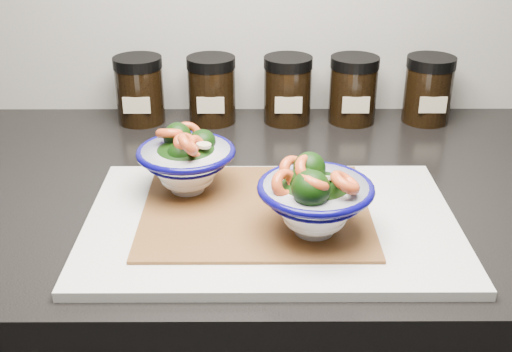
{
  "coord_description": "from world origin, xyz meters",
  "views": [
    {
      "loc": [
        0.04,
        0.65,
        1.3
      ],
      "look_at": [
        0.04,
        1.35,
        0.96
      ],
      "focal_mm": 45.0,
      "sensor_mm": 36.0,
      "label": 1
    }
  ],
  "objects_px": {
    "bowl_left": "(186,161)",
    "spice_jar_e": "(428,89)",
    "spice_jar_a": "(140,90)",
    "bowl_right": "(314,198)",
    "spice_jar_d": "(353,89)",
    "spice_jar_c": "(288,90)",
    "cutting_board": "(271,223)",
    "spice_jar_b": "(212,90)"
  },
  "relations": [
    {
      "from": "spice_jar_a",
      "to": "spice_jar_b",
      "type": "bearing_deg",
      "value": 0.0
    },
    {
      "from": "spice_jar_d",
      "to": "bowl_right",
      "type": "bearing_deg",
      "value": -104.21
    },
    {
      "from": "spice_jar_a",
      "to": "cutting_board",
      "type": "bearing_deg",
      "value": -59.25
    },
    {
      "from": "cutting_board",
      "to": "spice_jar_e",
      "type": "relative_size",
      "value": 3.98
    },
    {
      "from": "spice_jar_c",
      "to": "spice_jar_e",
      "type": "height_order",
      "value": "same"
    },
    {
      "from": "bowl_left",
      "to": "spice_jar_a",
      "type": "xyz_separation_m",
      "value": [
        -0.11,
        0.29,
        0.0
      ]
    },
    {
      "from": "spice_jar_b",
      "to": "spice_jar_e",
      "type": "height_order",
      "value": "same"
    },
    {
      "from": "bowl_right",
      "to": "spice_jar_e",
      "type": "relative_size",
      "value": 1.18
    },
    {
      "from": "spice_jar_c",
      "to": "spice_jar_e",
      "type": "xyz_separation_m",
      "value": [
        0.24,
        0.0,
        0.0
      ]
    },
    {
      "from": "spice_jar_e",
      "to": "cutting_board",
      "type": "bearing_deg",
      "value": -127.43
    },
    {
      "from": "spice_jar_c",
      "to": "cutting_board",
      "type": "bearing_deg",
      "value": -95.82
    },
    {
      "from": "bowl_left",
      "to": "spice_jar_d",
      "type": "bearing_deg",
      "value": 48.45
    },
    {
      "from": "spice_jar_a",
      "to": "spice_jar_e",
      "type": "relative_size",
      "value": 1.0
    },
    {
      "from": "cutting_board",
      "to": "bowl_right",
      "type": "bearing_deg",
      "value": -38.09
    },
    {
      "from": "spice_jar_a",
      "to": "bowl_left",
      "type": "bearing_deg",
      "value": -69.77
    },
    {
      "from": "spice_jar_d",
      "to": "spice_jar_e",
      "type": "height_order",
      "value": "same"
    },
    {
      "from": "cutting_board",
      "to": "spice_jar_c",
      "type": "xyz_separation_m",
      "value": [
        0.04,
        0.36,
        0.05
      ]
    },
    {
      "from": "spice_jar_a",
      "to": "spice_jar_d",
      "type": "xyz_separation_m",
      "value": [
        0.36,
        0.0,
        0.0
      ]
    },
    {
      "from": "spice_jar_b",
      "to": "spice_jar_c",
      "type": "height_order",
      "value": "same"
    },
    {
      "from": "spice_jar_a",
      "to": "spice_jar_c",
      "type": "distance_m",
      "value": 0.25
    },
    {
      "from": "bowl_left",
      "to": "spice_jar_a",
      "type": "bearing_deg",
      "value": 110.23
    },
    {
      "from": "spice_jar_c",
      "to": "bowl_right",
      "type": "bearing_deg",
      "value": -88.45
    },
    {
      "from": "spice_jar_b",
      "to": "spice_jar_e",
      "type": "relative_size",
      "value": 1.0
    },
    {
      "from": "spice_jar_a",
      "to": "spice_jar_b",
      "type": "relative_size",
      "value": 1.0
    },
    {
      "from": "spice_jar_a",
      "to": "bowl_right",
      "type": "bearing_deg",
      "value": -56.62
    },
    {
      "from": "spice_jar_c",
      "to": "spice_jar_e",
      "type": "bearing_deg",
      "value": 0.0
    },
    {
      "from": "spice_jar_b",
      "to": "spice_jar_d",
      "type": "bearing_deg",
      "value": 0.0
    },
    {
      "from": "spice_jar_b",
      "to": "spice_jar_c",
      "type": "bearing_deg",
      "value": 0.0
    },
    {
      "from": "bowl_left",
      "to": "bowl_right",
      "type": "bearing_deg",
      "value": -34.95
    },
    {
      "from": "cutting_board",
      "to": "spice_jar_b",
      "type": "relative_size",
      "value": 3.98
    },
    {
      "from": "cutting_board",
      "to": "bowl_right",
      "type": "distance_m",
      "value": 0.08
    },
    {
      "from": "bowl_left",
      "to": "spice_jar_e",
      "type": "bearing_deg",
      "value": 36.98
    },
    {
      "from": "bowl_left",
      "to": "spice_jar_d",
      "type": "distance_m",
      "value": 0.39
    },
    {
      "from": "bowl_right",
      "to": "spice_jar_b",
      "type": "xyz_separation_m",
      "value": [
        -0.14,
        0.4,
        -0.0
      ]
    },
    {
      "from": "bowl_right",
      "to": "spice_jar_c",
      "type": "distance_m",
      "value": 0.4
    },
    {
      "from": "spice_jar_c",
      "to": "spice_jar_d",
      "type": "bearing_deg",
      "value": 0.0
    },
    {
      "from": "cutting_board",
      "to": "bowl_left",
      "type": "height_order",
      "value": "bowl_left"
    },
    {
      "from": "bowl_right",
      "to": "spice_jar_c",
      "type": "bearing_deg",
      "value": 91.55
    },
    {
      "from": "bowl_left",
      "to": "spice_jar_c",
      "type": "xyz_separation_m",
      "value": [
        0.14,
        0.29,
        0.0
      ]
    },
    {
      "from": "cutting_board",
      "to": "bowl_right",
      "type": "height_order",
      "value": "bowl_right"
    },
    {
      "from": "spice_jar_a",
      "to": "spice_jar_e",
      "type": "bearing_deg",
      "value": 0.0
    },
    {
      "from": "spice_jar_e",
      "to": "spice_jar_c",
      "type": "bearing_deg",
      "value": 180.0
    }
  ]
}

